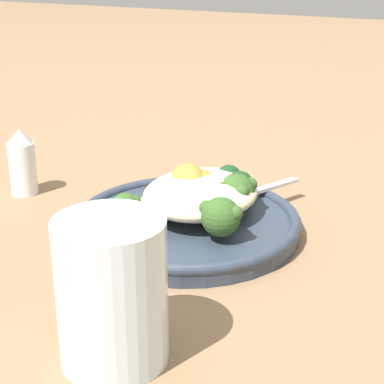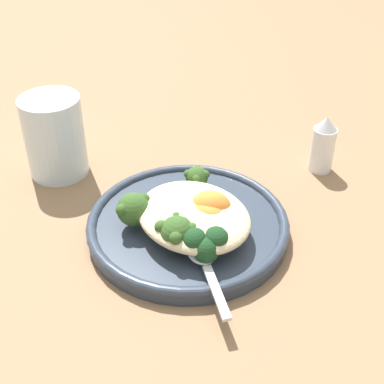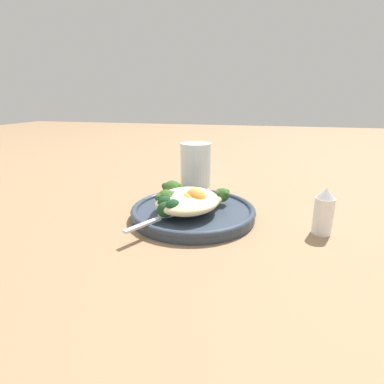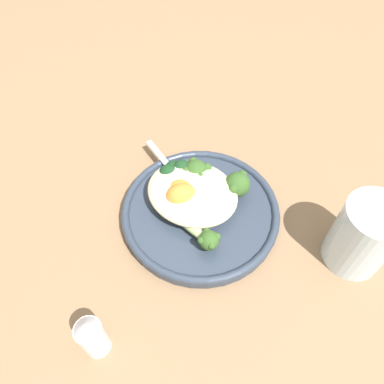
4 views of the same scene
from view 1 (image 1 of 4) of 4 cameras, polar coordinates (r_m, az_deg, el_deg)
name	(u,v)px [view 1 (image 1 of 4)]	position (r m, az deg, el deg)	size (l,w,h in m)	color
ground_plane	(194,226)	(0.68, 0.22, -3.07)	(4.00, 4.00, 0.00)	#846647
plate	(184,222)	(0.66, -0.70, -2.69)	(0.23, 0.23, 0.02)	#2D3847
quinoa_mound	(199,194)	(0.66, 0.66, -0.20)	(0.14, 0.11, 0.03)	beige
broccoli_stalk_0	(143,202)	(0.66, -4.34, -0.87)	(0.11, 0.05, 0.03)	#ADC675
broccoli_stalk_1	(167,202)	(0.65, -2.27, -0.91)	(0.08, 0.04, 0.03)	#ADC675
broccoli_stalk_2	(215,215)	(0.61, 2.03, -2.05)	(0.08, 0.11, 0.04)	#ADC675
broccoli_stalk_3	(225,193)	(0.66, 2.94, -0.06)	(0.04, 0.11, 0.04)	#ADC675
sweet_potato_chunk_0	(189,184)	(0.67, -0.30, 0.73)	(0.05, 0.04, 0.04)	orange
sweet_potato_chunk_1	(202,187)	(0.67, 0.93, 0.43)	(0.05, 0.04, 0.04)	orange
kale_tuft	(231,184)	(0.69, 3.51, 0.68)	(0.05, 0.05, 0.03)	#193D1E
spoon	(242,194)	(0.70, 4.47, -0.16)	(0.11, 0.07, 0.01)	silver
water_glass	(112,292)	(0.45, -7.13, -8.81)	(0.08, 0.08, 0.11)	silver
salt_shaker	(23,162)	(0.78, -14.83, 2.60)	(0.03, 0.03, 0.08)	white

